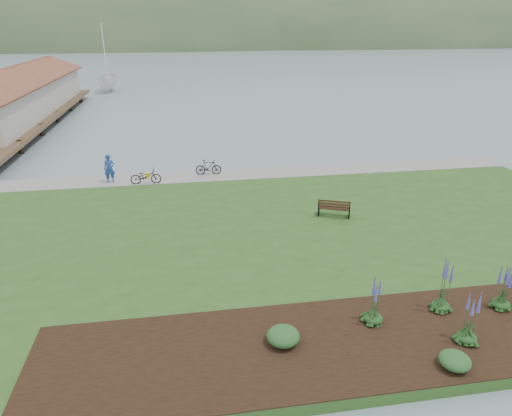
{
  "coord_description": "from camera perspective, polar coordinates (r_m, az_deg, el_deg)",
  "views": [
    {
      "loc": [
        -4.15,
        -20.5,
        9.47
      ],
      "look_at": [
        -0.96,
        -0.93,
        1.3
      ],
      "focal_mm": 32.0,
      "sensor_mm": 36.0,
      "label": 1
    }
  ],
  "objects": [
    {
      "name": "far_hillside",
      "position": [
        192.26,
        -2.15,
        19.56
      ],
      "size": [
        580.0,
        80.0,
        38.0
      ],
      "primitive_type": null,
      "color": "#395630",
      "rests_on": "ground"
    },
    {
      "name": "park_bench",
      "position": [
        22.9,
        9.74,
        0.03
      ],
      "size": [
        1.68,
        1.18,
        0.97
      ],
      "rotation": [
        0.0,
        0.0,
        -0.4
      ],
      "color": "black",
      "rests_on": "lawn"
    },
    {
      "name": "shrub_1",
      "position": [
        14.55,
        23.6,
        -17.08
      ],
      "size": [
        0.88,
        0.88,
        0.44
      ],
      "primitive_type": "ellipsoid",
      "color": "#1E4C21",
      "rests_on": "garden_bed"
    },
    {
      "name": "echium_5",
      "position": [
        16.52,
        22.38,
        -9.3
      ],
      "size": [
        0.62,
        0.62,
        2.16
      ],
      "color": "#163D16",
      "rests_on": "garden_bed"
    },
    {
      "name": "pannier",
      "position": [
        29.19,
        -13.34,
        4.02
      ],
      "size": [
        0.22,
        0.32,
        0.33
      ],
      "primitive_type": "cube",
      "rotation": [
        0.0,
        0.0,
        -0.05
      ],
      "color": "yellow",
      "rests_on": "lawn"
    },
    {
      "name": "shrub_0",
      "position": [
        14.24,
        3.43,
        -15.7
      ],
      "size": [
        1.01,
        1.01,
        0.51
      ],
      "primitive_type": "ellipsoid",
      "color": "#1E4C21",
      "rests_on": "garden_bed"
    },
    {
      "name": "echium_0",
      "position": [
        15.41,
        25.12,
        -12.89
      ],
      "size": [
        0.62,
        0.62,
        1.82
      ],
      "color": "#163D16",
      "rests_on": "garden_bed"
    },
    {
      "name": "lawn",
      "position": [
        21.1,
        3.04,
        -3.69
      ],
      "size": [
        34.0,
        20.0,
        0.4
      ],
      "primitive_type": "cube",
      "color": "#274E1B",
      "rests_on": "ground"
    },
    {
      "name": "bicycle_a",
      "position": [
        27.99,
        -13.62,
        3.86
      ],
      "size": [
        0.65,
        1.82,
        0.95
      ],
      "primitive_type": "imported",
      "rotation": [
        0.0,
        0.0,
        1.56
      ],
      "color": "black",
      "rests_on": "lawn"
    },
    {
      "name": "bicycle_b",
      "position": [
        29.03,
        -5.98,
        5.09
      ],
      "size": [
        0.63,
        1.68,
        0.99
      ],
      "primitive_type": "imported",
      "rotation": [
        0.0,
        0.0,
        1.47
      ],
      "color": "black",
      "rests_on": "lawn"
    },
    {
      "name": "shoreline_path",
      "position": [
        29.15,
        -0.62,
        4.3
      ],
      "size": [
        34.0,
        2.2,
        0.03
      ],
      "primitive_type": "cube",
      "color": "gray",
      "rests_on": "lawn"
    },
    {
      "name": "sailboat",
      "position": [
        70.64,
        -17.87,
        13.66
      ],
      "size": [
        11.44,
        11.64,
        29.15
      ],
      "primitive_type": "imported",
      "rotation": [
        0.0,
        0.0,
        -0.04
      ],
      "color": "silver",
      "rests_on": "ground"
    },
    {
      "name": "pier_pavilion",
      "position": [
        51.03,
        -27.94,
        12.19
      ],
      "size": [
        8.0,
        36.0,
        5.4
      ],
      "color": "#4C3826",
      "rests_on": "ground"
    },
    {
      "name": "echium_4",
      "position": [
        15.26,
        14.64,
        -11.53
      ],
      "size": [
        0.62,
        0.62,
        1.89
      ],
      "color": "#163D16",
      "rests_on": "garden_bed"
    },
    {
      "name": "garden_bed",
      "position": [
        15.73,
        20.48,
        -14.38
      ],
      "size": [
        24.0,
        4.4,
        0.04
      ],
      "primitive_type": "cube",
      "color": "black",
      "rests_on": "lawn"
    },
    {
      "name": "ground",
      "position": [
        22.96,
        1.99,
        -1.98
      ],
      "size": [
        600.0,
        600.0,
        0.0
      ],
      "primitive_type": "plane",
      "color": "slate",
      "rests_on": "ground"
    },
    {
      "name": "person",
      "position": [
        28.6,
        -17.88,
        4.96
      ],
      "size": [
        0.83,
        0.64,
        2.05
      ],
      "primitive_type": "imported",
      "rotation": [
        0.0,
        0.0,
        0.19
      ],
      "color": "#1F4291",
      "rests_on": "lawn"
    },
    {
      "name": "echium_1",
      "position": [
        17.49,
        28.64,
        -8.74
      ],
      "size": [
        0.62,
        0.62,
        1.87
      ],
      "color": "#163D16",
      "rests_on": "garden_bed"
    }
  ]
}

